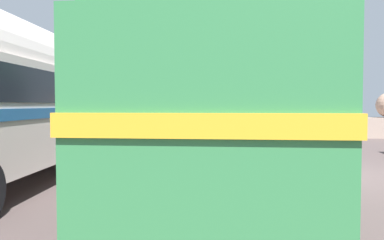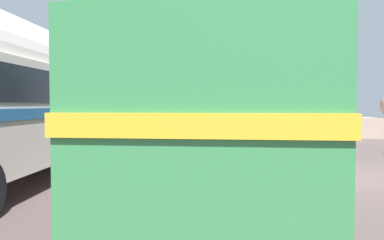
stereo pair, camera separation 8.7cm
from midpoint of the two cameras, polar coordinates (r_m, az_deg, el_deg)
The scene contains 5 objects.
ground at distance 10.25m, azimuth 19.38°, elevation -7.83°, with size 32.00×26.00×0.02m.
breakwater at distance 21.85m, azimuth 14.19°, elevation -0.54°, with size 31.36×2.33×2.48m.
vintage_coach at distance 7.15m, azimuth 4.45°, elevation 4.38°, with size 2.70×8.66×3.70m.
second_coach at distance 9.14m, azimuth -26.22°, elevation 3.70°, with size 3.13×8.76×3.70m.
lamp_post at distance 17.21m, azimuth 21.57°, elevation 7.51°, with size 0.45×0.86×5.99m.
Camera 2 is at (-1.93, -9.90, 1.79)m, focal length 35.46 mm.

